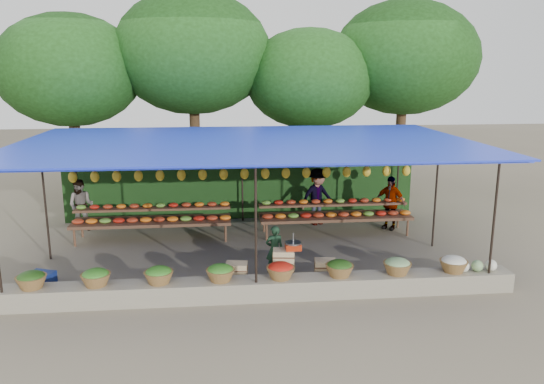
{
  "coord_description": "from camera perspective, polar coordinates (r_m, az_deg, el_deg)",
  "views": [
    {
      "loc": [
        -0.67,
        -12.64,
        4.48
      ],
      "look_at": [
        0.62,
        0.2,
        1.5
      ],
      "focal_mm": 35.0,
      "sensor_mm": 36.0,
      "label": 1
    }
  ],
  "objects": [
    {
      "name": "netting_backdrop",
      "position": [
        16.13,
        -3.26,
        1.45
      ],
      "size": [
        10.6,
        0.06,
        2.5
      ],
      "primitive_type": "cube",
      "color": "#1E4819",
      "rests_on": "ground"
    },
    {
      "name": "customer_mid",
      "position": [
        15.6,
        4.93,
        -0.51
      ],
      "size": [
        1.24,
        0.99,
        1.69
      ],
      "primitive_type": "imported",
      "rotation": [
        0.0,
        0.0,
        0.38
      ],
      "color": "slate",
      "rests_on": "ground"
    },
    {
      "name": "customer_right",
      "position": [
        15.52,
        12.56,
        -1.12
      ],
      "size": [
        0.93,
        0.87,
        1.54
      ],
      "primitive_type": "imported",
      "rotation": [
        0.0,
        0.0,
        -0.71
      ],
      "color": "slate",
      "rests_on": "ground"
    },
    {
      "name": "tree_row",
      "position": [
        18.76,
        -2.24,
        13.7
      ],
      "size": [
        16.51,
        5.5,
        7.12
      ],
      "color": "#362113",
      "rests_on": "ground"
    },
    {
      "name": "ground",
      "position": [
        13.43,
        -2.58,
        -6.49
      ],
      "size": [
        60.0,
        60.0,
        0.0
      ],
      "primitive_type": "plane",
      "color": "#695F4D",
      "rests_on": "ground"
    },
    {
      "name": "stone_curb",
      "position": [
        10.8,
        -1.76,
        -10.35
      ],
      "size": [
        10.6,
        0.55,
        0.4
      ],
      "primitive_type": "cube",
      "color": "gray",
      "rests_on": "ground"
    },
    {
      "name": "fruit_table_left",
      "position": [
        14.63,
        -12.71,
        -2.66
      ],
      "size": [
        4.21,
        0.95,
        0.93
      ],
      "color": "#513020",
      "rests_on": "ground"
    },
    {
      "name": "crate_counter",
      "position": [
        11.41,
        1.11,
        -8.41
      ],
      "size": [
        2.39,
        0.4,
        0.77
      ],
      "color": "tan",
      "rests_on": "ground"
    },
    {
      "name": "produce_baskets",
      "position": [
        10.65,
        -2.31,
        -8.57
      ],
      "size": [
        8.98,
        0.58,
        0.34
      ],
      "color": "brown",
      "rests_on": "stone_curb"
    },
    {
      "name": "weighing_scale",
      "position": [
        11.25,
        2.29,
        -5.77
      ],
      "size": [
        0.35,
        0.35,
        0.37
      ],
      "color": "#AF2A0E",
      "rests_on": "crate_counter"
    },
    {
      "name": "fruit_table_right",
      "position": [
        14.86,
        6.8,
        -2.18
      ],
      "size": [
        4.21,
        0.95,
        0.93
      ],
      "color": "#513020",
      "rests_on": "ground"
    },
    {
      "name": "vendor_seated",
      "position": [
        11.9,
        0.28,
        -6.23
      ],
      "size": [
        0.43,
        0.3,
        1.12
      ],
      "primitive_type": "imported",
      "rotation": [
        0.0,
        0.0,
        3.22
      ],
      "color": "#16321E",
      "rests_on": "ground"
    },
    {
      "name": "blue_crate_front",
      "position": [
        12.37,
        -23.55,
        -8.59
      ],
      "size": [
        0.61,
        0.53,
        0.31
      ],
      "primitive_type": "cube",
      "rotation": [
        0.0,
        0.0,
        -0.37
      ],
      "color": "navy",
      "rests_on": "ground"
    },
    {
      "name": "customer_left",
      "position": [
        15.9,
        -19.84,
        -1.36
      ],
      "size": [
        0.8,
        0.66,
        1.49
      ],
      "primitive_type": "imported",
      "rotation": [
        0.0,
        0.0,
        -0.14
      ],
      "color": "slate",
      "rests_on": "ground"
    },
    {
      "name": "blue_crate_back",
      "position": [
        12.19,
        -24.03,
        -8.87
      ],
      "size": [
        0.69,
        0.6,
        0.34
      ],
      "primitive_type": "cube",
      "rotation": [
        0.0,
        0.0,
        -0.39
      ],
      "color": "navy",
      "rests_on": "ground"
    },
    {
      "name": "stall_canopy",
      "position": [
        12.84,
        -2.72,
        4.94
      ],
      "size": [
        10.8,
        6.6,
        2.82
      ],
      "color": "black",
      "rests_on": "ground"
    }
  ]
}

